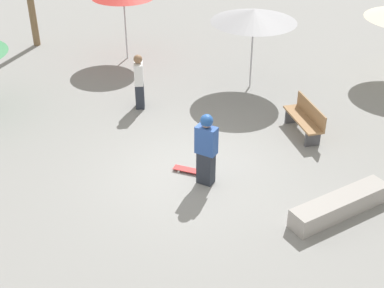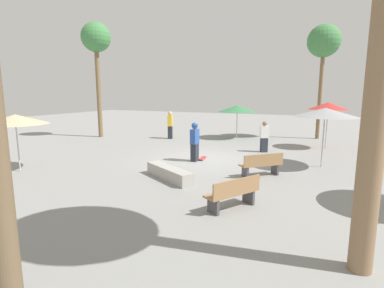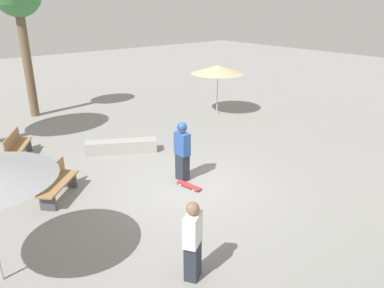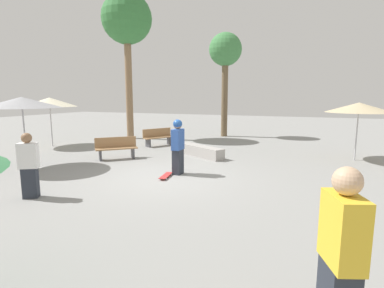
{
  "view_description": "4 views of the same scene",
  "coord_description": "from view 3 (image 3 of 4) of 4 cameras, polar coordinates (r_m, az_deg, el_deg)",
  "views": [
    {
      "loc": [
        -8.98,
        -4.98,
        7.06
      ],
      "look_at": [
        -0.14,
        -0.06,
        0.9
      ],
      "focal_mm": 50.0,
      "sensor_mm": 36.0,
      "label": 1
    },
    {
      "loc": [
        5.21,
        -12.33,
        3.02
      ],
      "look_at": [
        -0.09,
        -0.83,
        0.84
      ],
      "focal_mm": 28.0,
      "sensor_mm": 36.0,
      "label": 2
    },
    {
      "loc": [
        5.83,
        7.34,
        4.84
      ],
      "look_at": [
        -0.48,
        -0.4,
        1.03
      ],
      "focal_mm": 35.0,
      "sensor_mm": 36.0,
      "label": 3
    },
    {
      "loc": [
        -4.02,
        7.98,
        2.45
      ],
      "look_at": [
        -0.74,
        -0.14,
        1.04
      ],
      "focal_mm": 28.0,
      "sensor_mm": 36.0,
      "label": 4
    }
  ],
  "objects": [
    {
      "name": "bench_far",
      "position": [
        10.38,
        -20.01,
        -5.65
      ],
      "size": [
        1.46,
        1.42,
        0.85
      ],
      "rotation": [
        0.0,
        0.0,
        0.76
      ],
      "color": "#47474C",
      "rests_on": "ground_plane"
    },
    {
      "name": "skateboard",
      "position": [
        10.45,
        -0.48,
        -6.33
      ],
      "size": [
        0.32,
        0.82,
        0.07
      ],
      "rotation": [
        0.0,
        0.0,
        1.72
      ],
      "color": "red",
      "rests_on": "ground_plane"
    },
    {
      "name": "bystander_far",
      "position": [
        6.97,
        0.11,
        -14.6
      ],
      "size": [
        0.5,
        0.43,
        1.59
      ],
      "rotation": [
        0.0,
        0.0,
        3.7
      ],
      "color": "#282D38",
      "rests_on": "ground_plane"
    },
    {
      "name": "ground_plane",
      "position": [
        10.55,
        -0.67,
        -6.42
      ],
      "size": [
        60.0,
        60.0,
        0.0
      ],
      "primitive_type": "plane",
      "color": "gray"
    },
    {
      "name": "concrete_ledge",
      "position": [
        12.97,
        -10.74,
        -0.39
      ],
      "size": [
        2.32,
        1.61,
        0.43
      ],
      "rotation": [
        0.0,
        0.0,
        2.62
      ],
      "color": "#A8A39E",
      "rests_on": "ground_plane"
    },
    {
      "name": "bench_near",
      "position": [
        13.47,
        -25.07,
        -0.28
      ],
      "size": [
        1.19,
        1.6,
        0.85
      ],
      "rotation": [
        0.0,
        0.0,
        1.04
      ],
      "color": "#47474C",
      "rests_on": "ground_plane"
    },
    {
      "name": "skater_main",
      "position": [
        10.55,
        -1.5,
        -0.83
      ],
      "size": [
        0.29,
        0.46,
        1.74
      ],
      "rotation": [
        0.0,
        0.0,
        1.56
      ],
      "color": "#282D38",
      "rests_on": "ground_plane"
    },
    {
      "name": "shade_umbrella_tan",
      "position": [
        16.96,
        3.96,
        11.29
      ],
      "size": [
        2.4,
        2.4,
        2.21
      ],
      "color": "#B7B7BC",
      "rests_on": "ground_plane"
    }
  ]
}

